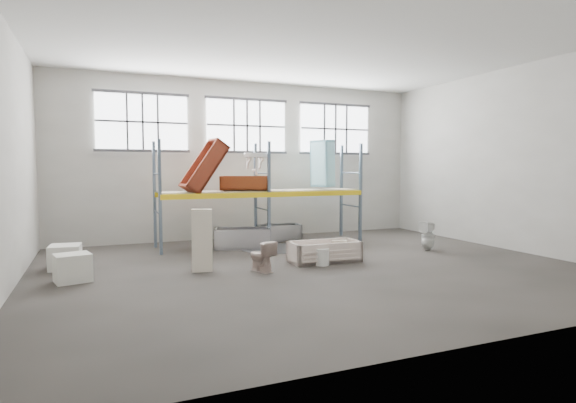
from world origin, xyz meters
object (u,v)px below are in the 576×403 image
bathtub_beige (324,251)px  steel_tub_right (279,232)px  toilet_beige (261,256)px  cistern_tall (202,240)px  toilet_white (428,236)px  blue_tub_upright (322,163)px  steel_tub_left (243,238)px  bucket (322,257)px  rust_tub_flat (245,183)px  carton_near (73,268)px

bathtub_beige → steel_tub_right: (0.18, 3.48, 0.00)m
bathtub_beige → toilet_beige: bearing=-164.6°
cistern_tall → toilet_white: 6.28m
bathtub_beige → blue_tub_upright: 4.11m
steel_tub_left → bucket: bearing=-70.6°
toilet_beige → rust_tub_flat: bearing=-121.2°
bucket → carton_near: 5.30m
bathtub_beige → steel_tub_right: 3.48m
cistern_tall → steel_tub_left: size_ratio=0.88×
bathtub_beige → blue_tub_upright: bearing=66.2°
toilet_beige → rust_tub_flat: size_ratio=0.48×
toilet_beige → carton_near: size_ratio=1.05×
cistern_tall → toilet_white: size_ratio=1.68×
steel_tub_right → blue_tub_upright: blue_tub_upright is taller
rust_tub_flat → steel_tub_right: bearing=20.1°
steel_tub_left → steel_tub_right: 1.71m
rust_tub_flat → carton_near: bearing=-147.3°
bathtub_beige → rust_tub_flat: rust_tub_flat is taller
toilet_white → blue_tub_upright: size_ratio=0.56×
blue_tub_upright → bucket: bearing=-116.9°
blue_tub_upright → toilet_white: bearing=-57.8°
steel_tub_right → carton_near: 6.60m
bathtub_beige → steel_tub_right: bearing=89.1°
steel_tub_left → blue_tub_upright: blue_tub_upright is taller
steel_tub_right → blue_tub_upright: (1.35, -0.33, 2.15)m
steel_tub_right → toilet_white: bearing=-45.3°
cistern_tall → toilet_white: (6.27, 0.18, -0.28)m
bathtub_beige → toilet_white: size_ratio=2.08×
toilet_beige → steel_tub_right: size_ratio=0.50×
rust_tub_flat → carton_near: size_ratio=2.18×
toilet_white → steel_tub_left: bearing=-123.0°
steel_tub_left → steel_tub_right: size_ratio=1.14×
blue_tub_upright → toilet_beige: bearing=-132.6°
toilet_beige → toilet_white: toilet_white is taller
cistern_tall → steel_tub_right: bearing=58.5°
steel_tub_left → blue_tub_upright: size_ratio=1.07×
steel_tub_left → bathtub_beige: bearing=-63.7°
toilet_beige → steel_tub_right: bearing=-135.8°
bathtub_beige → bucket: (-0.24, -0.34, -0.05)m
steel_tub_left → carton_near: (-4.25, -2.41, -0.00)m
rust_tub_flat → blue_tub_upright: blue_tub_upright is taller
toilet_white → bathtub_beige: bearing=-91.6°
carton_near → steel_tub_left: bearing=29.5°
bathtub_beige → bucket: bathtub_beige is taller
rust_tub_flat → steel_tub_left: bearing=-116.4°
steel_tub_right → blue_tub_upright: 2.56m
cistern_tall → rust_tub_flat: 3.67m
toilet_white → rust_tub_flat: bearing=-128.8°
toilet_white → steel_tub_left: size_ratio=0.52×
bathtub_beige → cistern_tall: cistern_tall is taller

